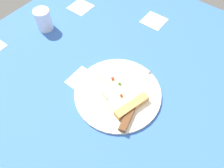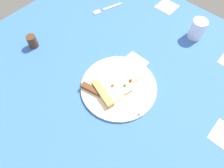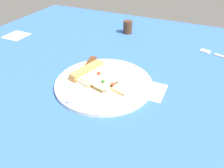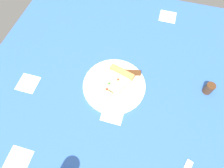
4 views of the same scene
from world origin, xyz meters
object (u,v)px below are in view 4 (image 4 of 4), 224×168
Objects in this scene: pizza_slice at (117,80)px; pepper_shaker at (209,88)px; knife at (120,72)px; plate at (114,85)px.

pizza_slice is 40.49cm from pepper_shaker.
pizza_slice is 3.45× the size of pepper_shaker.
knife is at bearing -77.12° from pizza_slice.
pizza_slice is 4.27cm from knife.
plate is at bearing 11.93° from pepper_shaker.
knife is 4.36× the size of pepper_shaker.
plate is 2.92cm from pizza_slice.
plate is 1.51× the size of pizza_slice.
knife is 39.85cm from pepper_shaker.
pizza_slice is (-0.70, -2.52, 1.29)cm from plate.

